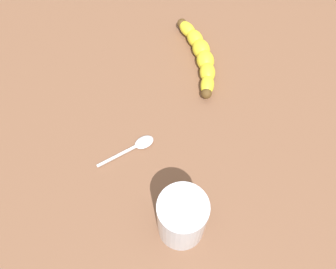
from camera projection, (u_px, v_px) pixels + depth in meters
The scene contains 4 objects.
wooden_tabletop at pixel (215, 126), 70.23cm from camera, with size 120.00×120.00×3.00cm, color brown.
banana at pixel (201, 55), 74.64cm from camera, with size 20.33×8.20×3.50cm.
smoothie_glass at pixel (182, 218), 54.82cm from camera, with size 7.46×7.46×10.52cm.
teaspoon at pixel (141, 144), 66.25cm from camera, with size 2.54×11.25×0.80cm.
Camera 1 is at (-26.95, 24.74, 62.14)cm, focal length 39.22 mm.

